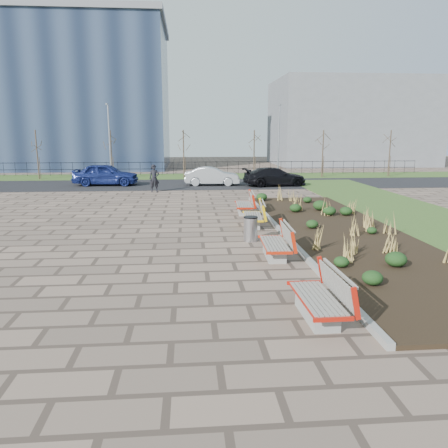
{
  "coord_description": "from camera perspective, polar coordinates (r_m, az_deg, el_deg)",
  "views": [
    {
      "loc": [
        0.37,
        -10.88,
        3.82
      ],
      "look_at": [
        1.5,
        3.0,
        0.9
      ],
      "focal_mm": 35.0,
      "sensor_mm": 36.0,
      "label": 1
    }
  ],
  "objects": [
    {
      "name": "bench_d",
      "position": [
        21.0,
        2.6,
        2.73
      ],
      "size": [
        1.03,
        2.15,
        1.0
      ],
      "primitive_type": null,
      "rotation": [
        0.0,
        0.0,
        -0.06
      ],
      "color": "red",
      "rests_on": "ground"
    },
    {
      "name": "litter_bin",
      "position": [
        15.65,
        3.49,
        -0.67
      ],
      "size": [
        0.49,
        0.49,
        0.87
      ],
      "primitive_type": "cylinder",
      "color": "#B2B2B7",
      "rests_on": "ground"
    },
    {
      "name": "tree_a",
      "position": [
        39.41,
        -23.21,
        8.31
      ],
      "size": [
        1.4,
        1.4,
        4.0
      ],
      "primitive_type": null,
      "color": "#4C3D2D",
      "rests_on": "grass_verge_far"
    },
    {
      "name": "car_black",
      "position": [
        32.11,
        6.64,
        6.16
      ],
      "size": [
        4.78,
        2.41,
        1.33
      ],
      "primitive_type": "imported",
      "rotation": [
        0.0,
        0.0,
        1.69
      ],
      "color": "black",
      "rests_on": "road"
    },
    {
      "name": "ground",
      "position": [
        11.53,
        -6.28,
        -7.57
      ],
      "size": [
        120.0,
        120.0,
        0.0
      ],
      "primitive_type": "plane",
      "color": "#7A6354",
      "rests_on": "ground"
    },
    {
      "name": "tree_d",
      "position": [
        37.84,
        3.94,
        9.12
      ],
      "size": [
        1.4,
        1.4,
        4.0
      ],
      "primitive_type": null,
      "color": "#4C3D2D",
      "rests_on": "grass_verge_far"
    },
    {
      "name": "bench_a",
      "position": [
        9.41,
        12.07,
        -9.1
      ],
      "size": [
        0.93,
        2.11,
        1.0
      ],
      "primitive_type": null,
      "rotation": [
        0.0,
        0.0,
        0.01
      ],
      "color": "red",
      "rests_on": "ground"
    },
    {
      "name": "planting_curb",
      "position": [
        16.7,
        7.74,
        -1.23
      ],
      "size": [
        0.16,
        18.0,
        0.15
      ],
      "primitive_type": "cube",
      "color": "gray",
      "rests_on": "ground"
    },
    {
      "name": "bench_c",
      "position": [
        18.11,
        3.77,
        1.26
      ],
      "size": [
        1.11,
        2.18,
        1.0
      ],
      "primitive_type": null,
      "rotation": [
        0.0,
        0.0,
        -0.1
      ],
      "color": "yellow",
      "rests_on": "ground"
    },
    {
      "name": "car_blue",
      "position": [
        33.35,
        -15.19,
        6.28
      ],
      "size": [
        4.78,
        2.11,
        1.6
      ],
      "primitive_type": "imported",
      "rotation": [
        0.0,
        0.0,
        1.52
      ],
      "color": "navy",
      "rests_on": "road"
    },
    {
      "name": "lamp_west",
      "position": [
        37.43,
        -14.7,
        10.27
      ],
      "size": [
        0.24,
        0.6,
        6.0
      ],
      "primitive_type": null,
      "color": "gray",
      "rests_on": "grass_verge_far"
    },
    {
      "name": "pedestrian",
      "position": [
        28.98,
        -9.1,
        5.91
      ],
      "size": [
        0.7,
        0.5,
        1.79
      ],
      "primitive_type": "imported",
      "rotation": [
        0.0,
        0.0,
        0.12
      ],
      "color": "black",
      "rests_on": "ground"
    },
    {
      "name": "tree_e",
      "position": [
        39.19,
        12.76,
        8.95
      ],
      "size": [
        1.4,
        1.4,
        4.0
      ],
      "primitive_type": null,
      "color": "#4C3D2D",
      "rests_on": "grass_verge_far"
    },
    {
      "name": "tree_f",
      "position": [
        41.37,
        20.81,
        8.62
      ],
      "size": [
        1.4,
        1.4,
        4.0
      ],
      "primitive_type": null,
      "color": "#4C3D2D",
      "rests_on": "grass_verge_far"
    },
    {
      "name": "building_grey",
      "position": [
        56.42,
        16.09,
        12.59
      ],
      "size": [
        18.0,
        12.0,
        10.0
      ],
      "primitive_type": "cube",
      "color": "slate",
      "rests_on": "ground"
    },
    {
      "name": "road",
      "position": [
        33.1,
        -5.3,
        5.19
      ],
      "size": [
        80.0,
        7.0,
        0.02
      ],
      "primitive_type": "cube",
      "color": "black",
      "rests_on": "ground"
    },
    {
      "name": "car_silver",
      "position": [
        32.27,
        -1.56,
        6.26
      ],
      "size": [
        4.09,
        1.6,
        1.33
      ],
      "primitive_type": "imported",
      "rotation": [
        0.0,
        0.0,
        1.52
      ],
      "color": "#989C9F",
      "rests_on": "road"
    },
    {
      "name": "planting_bed",
      "position": [
        17.35,
        15.28,
        -1.13
      ],
      "size": [
        4.5,
        18.0,
        0.1
      ],
      "primitive_type": "cube",
      "color": "black",
      "rests_on": "ground"
    },
    {
      "name": "tree_b",
      "position": [
        37.96,
        -14.5,
        8.79
      ],
      "size": [
        1.4,
        1.4,
        4.0
      ],
      "primitive_type": null,
      "color": "#4C3D2D",
      "rests_on": "grass_verge_far"
    },
    {
      "name": "lamp_east",
      "position": [
        37.67,
        7.14,
        10.57
      ],
      "size": [
        0.24,
        0.6,
        6.0
      ],
      "primitive_type": null,
      "color": "gray",
      "rests_on": "grass_verge_far"
    },
    {
      "name": "tree_c",
      "position": [
        37.42,
        -5.29,
        9.07
      ],
      "size": [
        1.4,
        1.4,
        4.0
      ],
      "primitive_type": null,
      "color": "#4C3D2D",
      "rests_on": "grass_verge_far"
    },
    {
      "name": "grass_verge_far",
      "position": [
        39.06,
        -5.22,
        6.21
      ],
      "size": [
        80.0,
        5.0,
        0.04
      ],
      "primitive_type": "cube",
      "color": "#33511E",
      "rests_on": "ground"
    },
    {
      "name": "railing_fence",
      "position": [
        40.5,
        -5.22,
        7.29
      ],
      "size": [
        44.0,
        0.1,
        1.2
      ],
      "primitive_type": null,
      "color": "black",
      "rests_on": "grass_verge_far"
    },
    {
      "name": "bench_b",
      "position": [
        13.66,
        6.6,
        -2.3
      ],
      "size": [
        1.0,
        2.14,
        1.0
      ],
      "primitive_type": null,
      "rotation": [
        0.0,
        0.0,
        -0.05
      ],
      "color": "red",
      "rests_on": "ground"
    }
  ]
}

